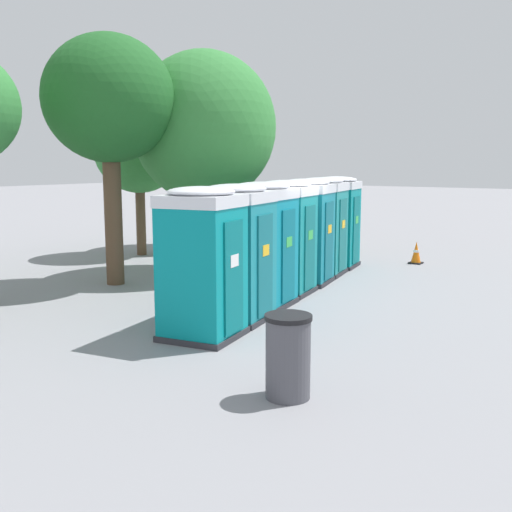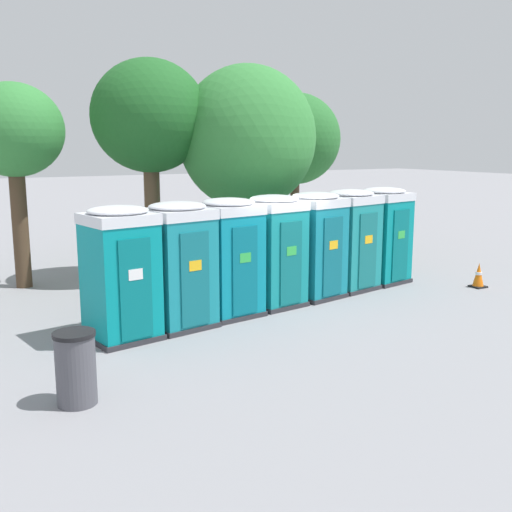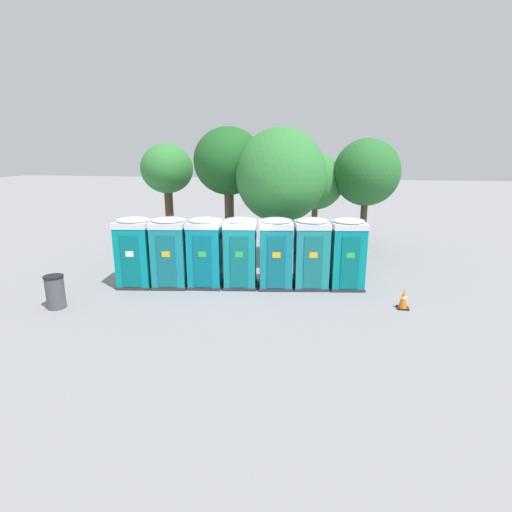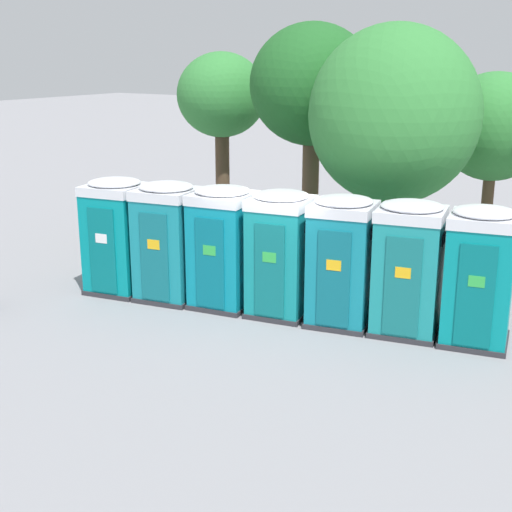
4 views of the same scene
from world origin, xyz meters
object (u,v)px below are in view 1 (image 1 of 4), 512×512
at_px(street_tree_2, 109,101).
at_px(portapotty_6, 336,221).
at_px(street_tree_0, 199,136).
at_px(portapotty_3, 285,237).
at_px(street_tree_4, 204,127).
at_px(portapotty_2, 262,243).
at_px(portapotty_5, 321,226).
at_px(portapotty_0, 202,262).
at_px(street_tree_1, 139,150).
at_px(traffic_cone, 416,253).
at_px(portapotty_1, 236,252).
at_px(trash_can, 288,356).
at_px(portapotty_4, 306,231).

bearing_deg(street_tree_2, portapotty_6, -32.57).
xyz_separation_m(portapotty_6, street_tree_0, (0.89, 5.63, 2.54)).
bearing_deg(portapotty_3, street_tree_4, 71.73).
relative_size(portapotty_2, portapotty_3, 1.00).
bearing_deg(portapotty_5, street_tree_4, 119.05).
bearing_deg(portapotty_0, portapotty_6, 9.55).
bearing_deg(portapotty_3, street_tree_1, 71.26).
xyz_separation_m(portapotty_2, traffic_cone, (6.78, -0.93, -0.97)).
bearing_deg(portapotty_3, portapotty_1, -169.80).
relative_size(portapotty_1, trash_can, 2.39).
distance_m(portapotty_6, street_tree_4, 4.49).
xyz_separation_m(portapotty_2, street_tree_0, (5.92, 6.45, 2.54)).
bearing_deg(portapotty_6, street_tree_0, 81.01).
relative_size(portapotty_2, trash_can, 2.39).
xyz_separation_m(portapotty_1, portapotty_4, (3.77, 0.63, 0.00)).
xyz_separation_m(portapotty_6, street_tree_1, (-1.49, 6.11, 2.03)).
distance_m(portapotty_4, street_tree_0, 7.40).
relative_size(portapotty_1, portapotty_6, 1.00).
relative_size(portapotty_1, traffic_cone, 3.97).
bearing_deg(trash_can, portapotty_2, 36.94).
bearing_deg(street_tree_2, portapotty_1, -103.68).
distance_m(portapotty_1, portapotty_4, 3.82).
bearing_deg(street_tree_4, portapotty_5, -60.95).
xyz_separation_m(portapotty_1, street_tree_4, (3.53, 3.55, 2.54)).
xyz_separation_m(portapotty_1, traffic_cone, (8.02, -0.68, -0.97)).
relative_size(street_tree_0, street_tree_4, 0.94).
distance_m(street_tree_2, trash_can, 8.91).
relative_size(portapotty_3, street_tree_0, 0.47).
distance_m(portapotty_3, street_tree_4, 4.13).
distance_m(street_tree_0, street_tree_4, 4.81).
distance_m(street_tree_1, traffic_cone, 9.01).
height_order(portapotty_0, portapotty_6, same).
height_order(portapotty_5, street_tree_0, street_tree_0).
relative_size(street_tree_1, trash_can, 4.41).
relative_size(street_tree_2, street_tree_4, 1.02).
bearing_deg(street_tree_4, street_tree_0, 40.80).
xyz_separation_m(portapotty_1, portapotty_2, (1.25, 0.25, 0.00)).
xyz_separation_m(street_tree_0, trash_can, (-9.88, -9.43, -3.29)).
height_order(portapotty_3, street_tree_0, street_tree_0).
xyz_separation_m(portapotty_2, street_tree_2, (-0.18, 4.14, 3.04)).
relative_size(portapotty_4, portapotty_5, 1.00).
bearing_deg(street_tree_1, portapotty_6, -76.27).
xyz_separation_m(street_tree_1, traffic_cone, (3.24, -7.85, -3.00)).
bearing_deg(street_tree_0, portapotty_0, -140.69).
bearing_deg(portapotty_1, portapotty_3, 10.20).
bearing_deg(street_tree_4, portapotty_3, -108.27).
bearing_deg(portapotty_1, street_tree_0, 43.03).
height_order(portapotty_4, portapotty_5, same).
height_order(portapotty_3, trash_can, portapotty_3).
relative_size(portapotty_3, portapotty_4, 1.00).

